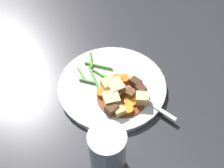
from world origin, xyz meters
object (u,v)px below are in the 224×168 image
at_px(carrot_slice_3, 130,101).
at_px(carrot_slice_4, 128,109).
at_px(potato_chunk_0, 111,99).
at_px(meat_chunk_2, 141,90).
at_px(fork, 143,99).
at_px(carrot_slice_2, 124,79).
at_px(meat_chunk_3, 118,92).
at_px(potato_chunk_4, 142,99).
at_px(potato_chunk_1, 114,88).
at_px(meat_chunk_1, 136,83).
at_px(carrot_slice_1, 117,79).
at_px(dinner_plate, 112,86).
at_px(water_glass, 107,152).
at_px(meat_chunk_0, 130,94).
at_px(carrot_slice_0, 102,93).
at_px(potato_chunk_3, 119,111).
at_px(potato_chunk_2, 108,85).
at_px(meat_chunk_4, 112,109).

bearing_deg(carrot_slice_3, carrot_slice_4, -36.14).
bearing_deg(potato_chunk_0, meat_chunk_2, 92.63).
bearing_deg(fork, potato_chunk_0, -104.38).
xyz_separation_m(carrot_slice_2, meat_chunk_3, (0.04, -0.03, 0.01)).
xyz_separation_m(carrot_slice_2, potato_chunk_4, (0.08, 0.01, 0.01)).
bearing_deg(carrot_slice_3, potato_chunk_1, -151.77).
height_order(potato_chunk_0, fork, potato_chunk_0).
xyz_separation_m(potato_chunk_4, fork, (-0.00, 0.01, -0.01)).
relative_size(potato_chunk_4, meat_chunk_1, 1.09).
xyz_separation_m(carrot_slice_1, meat_chunk_2, (0.06, 0.04, 0.00)).
relative_size(carrot_slice_1, carrot_slice_3, 0.82).
height_order(dinner_plate, potato_chunk_1, potato_chunk_1).
bearing_deg(water_glass, meat_chunk_0, 141.29).
bearing_deg(fork, carrot_slice_2, -164.86).
distance_m(potato_chunk_0, potato_chunk_1, 0.04).
bearing_deg(potato_chunk_4, carrot_slice_1, -160.74).
bearing_deg(meat_chunk_0, carrot_slice_4, -29.92).
height_order(carrot_slice_4, meat_chunk_1, meat_chunk_1).
xyz_separation_m(dinner_plate, potato_chunk_1, (0.02, -0.00, 0.02)).
bearing_deg(carrot_slice_0, carrot_slice_4, 29.87).
bearing_deg(meat_chunk_1, fork, -0.55).
relative_size(carrot_slice_4, potato_chunk_3, 1.02).
xyz_separation_m(carrot_slice_0, potato_chunk_4, (0.06, 0.08, 0.01)).
height_order(carrot_slice_0, carrot_slice_1, same).
xyz_separation_m(carrot_slice_2, fork, (0.08, 0.02, -0.00)).
xyz_separation_m(carrot_slice_1, fork, (0.08, 0.04, -0.01)).
relative_size(potato_chunk_2, meat_chunk_2, 1.29).
distance_m(potato_chunk_3, fork, 0.07).
bearing_deg(carrot_slice_4, carrot_slice_3, 143.86).
relative_size(potato_chunk_0, potato_chunk_1, 0.93).
bearing_deg(potato_chunk_0, carrot_slice_4, 37.67).
height_order(carrot_slice_0, potato_chunk_2, potato_chunk_2).
bearing_deg(potato_chunk_3, potato_chunk_4, 99.32).
height_order(potato_chunk_0, meat_chunk_4, potato_chunk_0).
bearing_deg(potato_chunk_3, potato_chunk_1, 168.77).
bearing_deg(carrot_slice_0, meat_chunk_4, 2.33).
xyz_separation_m(carrot_slice_3, potato_chunk_1, (-0.05, -0.02, 0.01)).
height_order(carrot_slice_4, meat_chunk_0, meat_chunk_0).
relative_size(carrot_slice_3, potato_chunk_4, 1.08).
bearing_deg(meat_chunk_1, potato_chunk_1, -90.58).
bearing_deg(meat_chunk_2, water_glass, -44.94).
bearing_deg(water_glass, meat_chunk_4, 155.13).
bearing_deg(potato_chunk_3, fork, 102.15).
height_order(carrot_slice_3, meat_chunk_2, meat_chunk_2).
relative_size(potato_chunk_1, potato_chunk_3, 1.61).
bearing_deg(potato_chunk_2, carrot_slice_3, 30.75).
xyz_separation_m(dinner_plate, water_glass, (0.20, -0.09, 0.05)).
height_order(potato_chunk_1, meat_chunk_2, potato_chunk_1).
relative_size(potato_chunk_1, meat_chunk_3, 1.45).
bearing_deg(meat_chunk_2, dinner_plate, -131.89).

